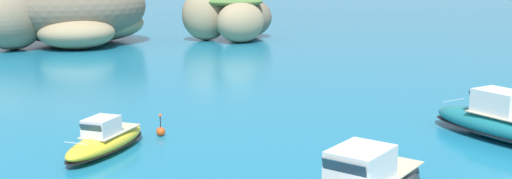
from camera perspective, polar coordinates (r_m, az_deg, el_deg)
The scene contains 5 objects.
islet_large at distance 86.51m, azimuth -17.66°, elevation 7.18°, with size 26.16×25.16×10.43m.
islet_small at distance 87.73m, azimuth -2.46°, elevation 7.19°, with size 15.69×16.59×7.56m.
motorboat_yellow at distance 33.95m, azimuth -14.50°, elevation -4.82°, with size 5.08×7.13×2.06m.
motorboat_teal at distance 38.20m, azimuth 23.11°, elevation -3.10°, with size 6.79×10.48×2.98m.
channel_buoy at distance 36.60m, azimuth -9.30°, elevation -3.99°, with size 0.56×0.56×1.48m.
Camera 1 is at (-6.97, -18.81, 9.95)m, focal length 40.94 mm.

